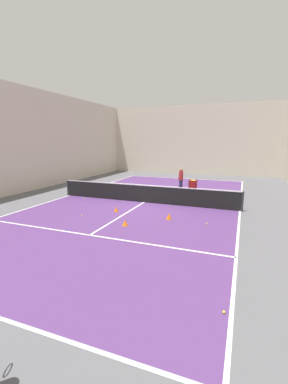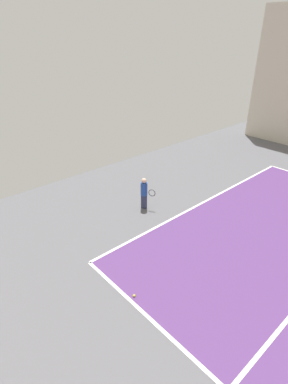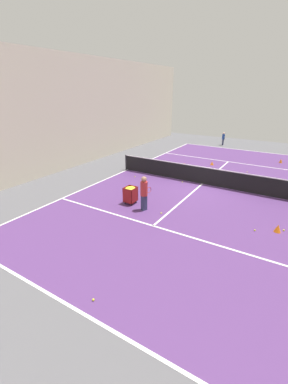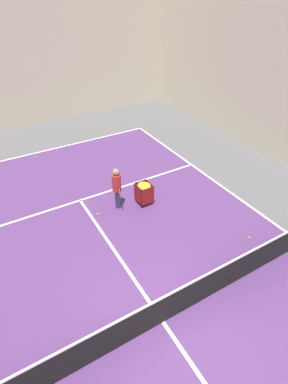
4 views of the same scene
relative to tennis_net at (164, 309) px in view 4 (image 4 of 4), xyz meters
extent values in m
plane|color=#5B5B60|center=(0.00, 0.00, -0.57)|extent=(33.66, 33.66, 0.00)
cube|color=#563370|center=(0.00, 0.00, -0.57)|extent=(11.20, 22.02, 0.00)
cube|color=white|center=(0.00, 11.01, -0.56)|extent=(11.20, 0.10, 0.00)
cube|color=white|center=(0.00, 6.05, -0.56)|extent=(11.20, 0.10, 0.00)
cube|color=white|center=(0.00, 0.00, -0.56)|extent=(0.10, 12.11, 0.00)
cube|color=beige|center=(0.00, 14.90, 3.27)|extent=(18.84, 0.15, 7.67)
cube|color=black|center=(0.00, 0.00, -0.03)|extent=(11.30, 0.03, 1.03)
cube|color=white|center=(0.00, 0.00, 0.51)|extent=(11.30, 0.04, 0.05)
cube|color=#2D3351|center=(1.14, 4.94, -0.18)|extent=(0.24, 0.31, 0.77)
cylinder|color=#B22D2D|center=(1.14, 4.94, 0.54)|extent=(0.43, 0.43, 0.68)
sphere|color=#A87A5B|center=(1.14, 4.94, 1.01)|extent=(0.26, 0.26, 0.26)
torus|color=#B22D2D|center=(1.08, 4.59, 0.37)|extent=(0.11, 0.28, 0.28)
cube|color=maroon|center=(2.14, 4.63, -0.44)|extent=(0.54, 0.59, 0.02)
cube|color=maroon|center=(2.14, 4.35, -0.07)|extent=(0.54, 0.02, 0.74)
cube|color=maroon|center=(2.14, 4.92, -0.07)|extent=(0.54, 0.02, 0.74)
cube|color=maroon|center=(1.88, 4.63, -0.07)|extent=(0.02, 0.59, 0.74)
cube|color=maroon|center=(2.40, 4.63, -0.07)|extent=(0.02, 0.59, 0.74)
ellipsoid|color=yellow|center=(2.14, 4.63, 0.24)|extent=(0.50, 0.55, 0.16)
cylinder|color=black|center=(1.95, 4.42, -0.50)|extent=(0.05, 0.05, 0.13)
cylinder|color=black|center=(2.33, 4.42, -0.50)|extent=(0.05, 0.05, 0.13)
cylinder|color=black|center=(1.95, 4.84, -0.50)|extent=(0.05, 0.05, 0.13)
cylinder|color=black|center=(2.33, 4.84, -0.50)|extent=(0.05, 0.05, 0.13)
sphere|color=yellow|center=(4.24, 1.07, -0.53)|extent=(0.07, 0.07, 0.07)
sphere|color=yellow|center=(0.25, 4.86, -0.53)|extent=(0.07, 0.07, 0.07)
sphere|color=yellow|center=(5.76, 10.56, -0.53)|extent=(0.07, 0.07, 0.07)
sphere|color=yellow|center=(1.15, 0.38, -0.53)|extent=(0.07, 0.07, 0.07)
sphere|color=yellow|center=(-0.65, 10.53, -0.53)|extent=(0.07, 0.07, 0.07)
camera|label=1|loc=(5.62, -14.43, 3.19)|focal=24.00mm
camera|label=2|loc=(9.02, -4.68, 5.59)|focal=28.00mm
camera|label=3|loc=(-4.70, 14.43, 4.89)|focal=24.00mm
camera|label=4|loc=(-2.62, -3.51, 6.70)|focal=28.00mm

